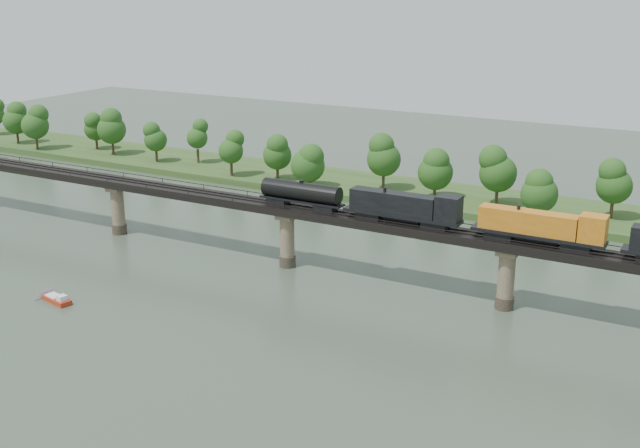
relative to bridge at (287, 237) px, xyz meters
The scene contains 7 objects.
ground 30.49m from the bridge, 90.00° to the right, with size 400.00×400.00×0.00m, color #334032.
far_bank 55.20m from the bridge, 90.00° to the left, with size 300.00×24.00×1.60m, color #2C481D.
bridge is the anchor object (origin of this frame).
bridge_superstructure 6.33m from the bridge, 90.00° to the left, with size 220.00×4.90×0.75m.
far_treeline 51.30m from the bridge, 99.23° to the left, with size 289.06×17.54×13.60m.
freight_train 38.07m from the bridge, ahead, with size 81.46×3.17×5.61m.
motorboat 40.46m from the bridge, 126.37° to the right, with size 5.97×3.25×1.58m.
Camera 1 is at (70.91, -86.69, 50.40)m, focal length 45.00 mm.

